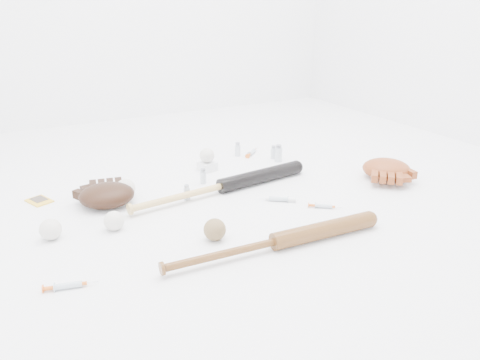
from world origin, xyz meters
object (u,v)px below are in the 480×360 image
bat_wood (275,242)px  glove_dark (107,195)px  bat_dark (222,186)px  pedestal (207,166)px

bat_wood → glove_dark: 0.71m
bat_dark → pedestal: bat_dark is taller
bat_dark → pedestal: (0.06, 0.28, -0.01)m
bat_dark → bat_wood: bearing=-102.6°
glove_dark → bat_dark: bearing=-1.0°
bat_dark → pedestal: bearing=71.4°
glove_dark → pedestal: glove_dark is taller
bat_dark → glove_dark: glove_dark is taller
glove_dark → pedestal: (0.51, 0.18, -0.03)m
bat_wood → pedestal: 0.79m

